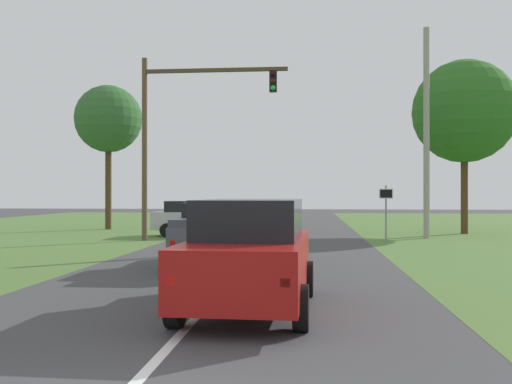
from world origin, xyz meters
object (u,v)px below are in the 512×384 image
object	(u,v)px
pickup_truck_lead	(218,233)
extra_tree_1	(108,120)
traffic_light	(179,122)
crossing_suv_far	(198,218)
red_suv_near	(251,252)
keep_moving_sign	(386,206)
oak_tree_right	(464,112)
utility_pole_right	(426,133)

from	to	relation	value
pickup_truck_lead	extra_tree_1	xyz separation A→B (m)	(-9.09, 16.10, 5.47)
pickup_truck_lead	traffic_light	bearing A→B (deg)	110.17
extra_tree_1	crossing_suv_far	bearing A→B (deg)	-37.75
red_suv_near	keep_moving_sign	size ratio (longest dim) A/B	2.00
pickup_truck_lead	crossing_suv_far	bearing A→B (deg)	104.12
keep_moving_sign	red_suv_near	bearing A→B (deg)	-106.20
oak_tree_right	traffic_light	bearing A→B (deg)	-157.20
traffic_light	crossing_suv_far	distance (m)	5.18
keep_moving_sign	utility_pole_right	distance (m)	4.46
extra_tree_1	pickup_truck_lead	bearing A→B (deg)	-60.55
crossing_suv_far	extra_tree_1	world-z (taller)	extra_tree_1
keep_moving_sign	crossing_suv_far	world-z (taller)	keep_moving_sign
keep_moving_sign	utility_pole_right	world-z (taller)	utility_pole_right
oak_tree_right	keep_moving_sign	bearing A→B (deg)	-131.64
traffic_light	keep_moving_sign	bearing A→B (deg)	3.17
traffic_light	oak_tree_right	size ratio (longest dim) A/B	0.90
red_suv_near	traffic_light	size ratio (longest dim) A/B	0.60
oak_tree_right	extra_tree_1	world-z (taller)	oak_tree_right
utility_pole_right	extra_tree_1	world-z (taller)	utility_pole_right
keep_moving_sign	traffic_light	bearing A→B (deg)	-176.83
red_suv_near	crossing_suv_far	xyz separation A→B (m)	(-4.42, 17.37, -0.12)
traffic_light	red_suv_near	bearing A→B (deg)	-72.14
red_suv_near	crossing_suv_far	world-z (taller)	red_suv_near
oak_tree_right	crossing_suv_far	xyz separation A→B (m)	(-13.49, -2.98, -5.44)
pickup_truck_lead	keep_moving_sign	world-z (taller)	keep_moving_sign
keep_moving_sign	utility_pole_right	size ratio (longest dim) A/B	0.25
red_suv_near	utility_pole_right	xyz separation A→B (m)	(6.50, 17.07, 3.90)
utility_pole_right	oak_tree_right	bearing A→B (deg)	51.84
red_suv_near	keep_moving_sign	world-z (taller)	keep_moving_sign
red_suv_near	pickup_truck_lead	size ratio (longest dim) A/B	0.99
keep_moving_sign	oak_tree_right	xyz separation A→B (m)	(4.70, 5.28, 4.79)
crossing_suv_far	red_suv_near	bearing A→B (deg)	-75.72
red_suv_near	oak_tree_right	distance (m)	22.90
keep_moving_sign	utility_pole_right	bearing A→B (deg)	43.39
red_suv_near	crossing_suv_far	bearing A→B (deg)	104.28
crossing_suv_far	utility_pole_right	distance (m)	11.64
keep_moving_sign	oak_tree_right	bearing A→B (deg)	48.36
crossing_suv_far	utility_pole_right	bearing A→B (deg)	-1.57
red_suv_near	extra_tree_1	xyz separation A→B (m)	(-10.68, 22.22, 5.39)
pickup_truck_lead	traffic_light	size ratio (longest dim) A/B	0.61
pickup_truck_lead	crossing_suv_far	world-z (taller)	pickup_truck_lead
oak_tree_right	crossing_suv_far	world-z (taller)	oak_tree_right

